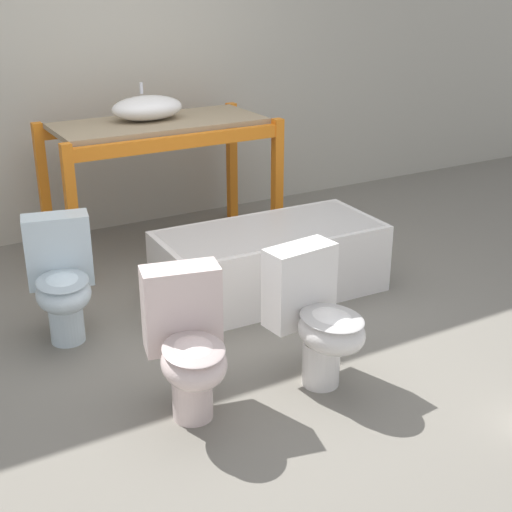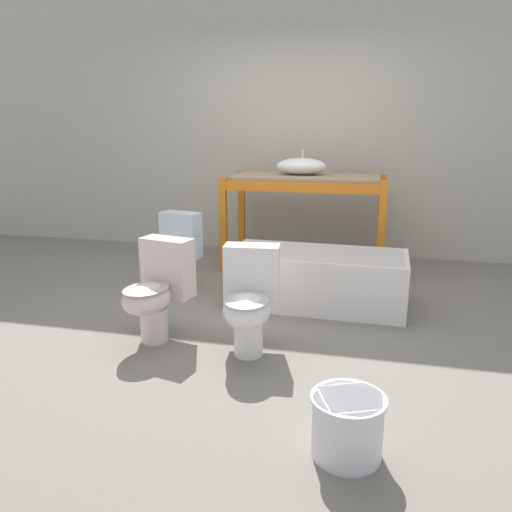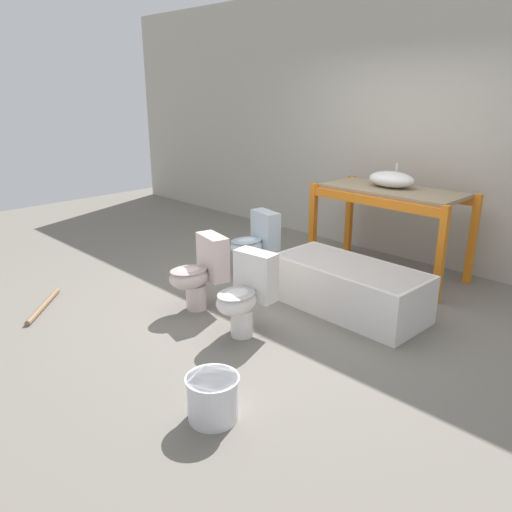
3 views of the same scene
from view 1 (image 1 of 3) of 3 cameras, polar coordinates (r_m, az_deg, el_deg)
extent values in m
plane|color=slate|center=(4.35, -3.35, -5.22)|extent=(12.00, 12.00, 0.00)
cube|color=#B2AD9E|center=(5.71, -13.09, 17.67)|extent=(10.80, 0.08, 3.20)
cube|color=orange|center=(4.79, -14.45, 3.04)|extent=(0.07, 0.07, 0.97)
cube|color=orange|center=(5.37, 1.71, 5.84)|extent=(0.07, 0.07, 0.97)
cube|color=orange|center=(5.46, -16.60, 5.17)|extent=(0.07, 0.07, 0.97)
cube|color=orange|center=(5.98, -1.94, 7.54)|extent=(0.07, 0.07, 0.97)
cube|color=orange|center=(4.92, -6.10, 9.06)|extent=(1.56, 0.06, 0.09)
cube|color=orange|center=(5.58, -9.20, 10.46)|extent=(1.56, 0.06, 0.09)
cube|color=#998466|center=(5.24, -7.78, 10.48)|extent=(1.49, 0.66, 0.04)
ellipsoid|color=white|center=(5.25, -8.69, 11.63)|extent=(0.52, 0.34, 0.17)
cylinder|color=silver|center=(5.32, -9.16, 13.12)|extent=(0.02, 0.02, 0.08)
cube|color=white|center=(4.60, 1.16, -0.47)|extent=(1.46, 0.70, 0.45)
cube|color=beige|center=(4.55, 1.17, 1.10)|extent=(1.38, 0.62, 0.19)
cylinder|color=silver|center=(3.44, -5.11, -10.97)|extent=(0.19, 0.19, 0.24)
ellipsoid|color=silver|center=(3.28, -4.98, -8.51)|extent=(0.38, 0.43, 0.21)
ellipsoid|color=#BBA7A3|center=(3.24, -5.03, -7.41)|extent=(0.36, 0.41, 0.03)
cube|color=silver|center=(3.42, -5.98, -4.14)|extent=(0.40, 0.25, 0.42)
cylinder|color=silver|center=(4.21, -14.90, -5.09)|extent=(0.19, 0.19, 0.24)
ellipsoid|color=silver|center=(4.06, -15.13, -2.87)|extent=(0.37, 0.43, 0.21)
ellipsoid|color=#9FAFB7|center=(4.03, -15.23, -1.94)|extent=(0.36, 0.41, 0.03)
cube|color=silver|center=(4.23, -15.54, 0.46)|extent=(0.39, 0.24, 0.42)
cylinder|color=white|center=(3.69, 5.22, -8.48)|extent=(0.19, 0.19, 0.24)
ellipsoid|color=white|center=(3.55, 6.04, -6.00)|extent=(0.34, 0.41, 0.21)
ellipsoid|color=beige|center=(3.51, 6.09, -4.96)|extent=(0.32, 0.39, 0.03)
cube|color=white|center=(3.65, 3.50, -2.31)|extent=(0.38, 0.21, 0.42)
camera|label=2|loc=(2.68, 65.56, -2.52)|focal=35.00mm
camera|label=3|loc=(4.64, 62.42, 10.70)|focal=35.00mm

